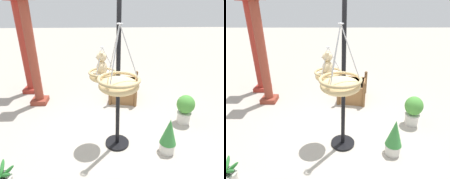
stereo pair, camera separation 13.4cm
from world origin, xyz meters
TOP-DOWN VIEW (x-y plane):
  - ground_plane at (0.00, 0.00)m, footprint 40.00×40.00m
  - display_pole_central at (-0.25, 0.02)m, footprint 0.44×0.44m
  - hanging_basket_with_teddy at (-0.10, 0.27)m, footprint 0.48×0.48m
  - teddy_bear at (-0.10, 0.29)m, footprint 0.29×0.25m
  - hanging_basket_left_high at (-1.16, 0.09)m, footprint 0.49×0.49m
  - greenhouse_pillar_left at (1.50, 1.97)m, footprint 0.42×0.42m
  - greenhouse_pillar_far_back at (2.27, 2.43)m, footprint 0.45×0.45m
  - wooden_planter_box at (1.66, -0.31)m, footprint 1.04×0.89m
  - potted_plant_flowering_red at (-1.18, 1.66)m, footprint 0.41×0.38m
  - potted_plant_tall_leafy at (0.41, -1.51)m, footprint 0.38×0.38m
  - potted_plant_bushy_green at (-0.50, -0.85)m, footprint 0.29×0.29m

SIDE VIEW (x-z plane):
  - ground_plane at x=0.00m, z-range 0.00..0.00m
  - potted_plant_flowering_red at x=-1.18m, z-range -0.03..0.41m
  - wooden_planter_box at x=1.66m, z-range -0.06..0.61m
  - potted_plant_bushy_green at x=-0.50m, z-range 0.00..0.68m
  - potted_plant_tall_leafy at x=0.41m, z-range 0.04..0.69m
  - display_pole_central at x=-0.25m, z-range -0.47..2.09m
  - greenhouse_pillar_far_back at x=2.27m, z-range -0.05..2.56m
  - greenhouse_pillar_left at x=1.50m, z-range -0.05..2.56m
  - hanging_basket_with_teddy at x=-0.10m, z-range 1.03..1.61m
  - teddy_bear at x=-0.10m, z-range 1.29..1.71m
  - hanging_basket_left_high at x=-1.16m, z-range 1.23..1.97m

